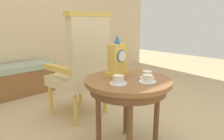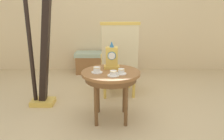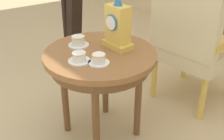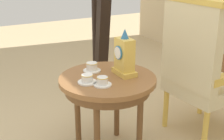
{
  "view_description": "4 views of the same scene",
  "coord_description": "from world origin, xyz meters",
  "px_view_note": "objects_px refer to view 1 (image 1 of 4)",
  "views": [
    {
      "loc": [
        -1.22,
        -1.09,
        1.06
      ],
      "look_at": [
        -0.03,
        0.12,
        0.66
      ],
      "focal_mm": 33.73,
      "sensor_mm": 36.0,
      "label": 1
    },
    {
      "loc": [
        0.01,
        -2.44,
        1.32
      ],
      "look_at": [
        0.01,
        -0.07,
        0.64
      ],
      "focal_mm": 34.38,
      "sensor_mm": 36.0,
      "label": 2
    },
    {
      "loc": [
        1.31,
        -1.03,
        1.38
      ],
      "look_at": [
        0.06,
        0.01,
        0.5
      ],
      "focal_mm": 48.25,
      "sensor_mm": 36.0,
      "label": 3
    },
    {
      "loc": [
        1.83,
        -0.98,
        1.42
      ],
      "look_at": [
        0.0,
        0.0,
        0.66
      ],
      "focal_mm": 50.51,
      "sensor_mm": 36.0,
      "label": 4
    }
  ],
  "objects_px": {
    "teacup_center": "(147,75)",
    "armchair": "(83,65)",
    "side_table": "(128,88)",
    "teacup_right": "(148,79)",
    "window_bench": "(15,80)",
    "mantel_clock": "(117,60)",
    "teacup_left": "(118,80)"
  },
  "relations": [
    {
      "from": "teacup_center",
      "to": "window_bench",
      "type": "height_order",
      "value": "teacup_center"
    },
    {
      "from": "mantel_clock",
      "to": "teacup_center",
      "type": "bearing_deg",
      "value": -64.89
    },
    {
      "from": "teacup_center",
      "to": "window_bench",
      "type": "distance_m",
      "value": 2.14
    },
    {
      "from": "side_table",
      "to": "teacup_center",
      "type": "relative_size",
      "value": 5.73
    },
    {
      "from": "teacup_center",
      "to": "mantel_clock",
      "type": "height_order",
      "value": "mantel_clock"
    },
    {
      "from": "teacup_right",
      "to": "armchair",
      "type": "xyz_separation_m",
      "value": [
        0.09,
        0.92,
        -0.04
      ]
    },
    {
      "from": "side_table",
      "to": "armchair",
      "type": "xyz_separation_m",
      "value": [
        0.11,
        0.75,
        0.06
      ]
    },
    {
      "from": "armchair",
      "to": "window_bench",
      "type": "distance_m",
      "value": 1.32
    },
    {
      "from": "mantel_clock",
      "to": "window_bench",
      "type": "xyz_separation_m",
      "value": [
        -0.2,
        1.85,
        -0.52
      ]
    },
    {
      "from": "teacup_right",
      "to": "window_bench",
      "type": "bearing_deg",
      "value": 95.69
    },
    {
      "from": "teacup_right",
      "to": "teacup_center",
      "type": "height_order",
      "value": "same"
    },
    {
      "from": "window_bench",
      "to": "teacup_center",
      "type": "bearing_deg",
      "value": -81.72
    },
    {
      "from": "teacup_center",
      "to": "armchair",
      "type": "xyz_separation_m",
      "value": [
        -0.0,
        0.85,
        -0.04
      ]
    },
    {
      "from": "window_bench",
      "to": "teacup_right",
      "type": "bearing_deg",
      "value": -84.31
    },
    {
      "from": "teacup_right",
      "to": "mantel_clock",
      "type": "height_order",
      "value": "mantel_clock"
    },
    {
      "from": "mantel_clock",
      "to": "armchair",
      "type": "bearing_deg",
      "value": 80.33
    },
    {
      "from": "teacup_center",
      "to": "armchair",
      "type": "height_order",
      "value": "armchair"
    },
    {
      "from": "teacup_right",
      "to": "window_bench",
      "type": "distance_m",
      "value": 2.2
    },
    {
      "from": "window_bench",
      "to": "armchair",
      "type": "bearing_deg",
      "value": -76.27
    },
    {
      "from": "side_table",
      "to": "teacup_center",
      "type": "distance_m",
      "value": 0.18
    },
    {
      "from": "side_table",
      "to": "teacup_left",
      "type": "bearing_deg",
      "value": -163.86
    },
    {
      "from": "armchair",
      "to": "window_bench",
      "type": "bearing_deg",
      "value": 103.73
    },
    {
      "from": "side_table",
      "to": "teacup_right",
      "type": "bearing_deg",
      "value": -80.91
    },
    {
      "from": "teacup_right",
      "to": "teacup_center",
      "type": "distance_m",
      "value": 0.11
    },
    {
      "from": "teacup_right",
      "to": "armchair",
      "type": "relative_size",
      "value": 0.11
    },
    {
      "from": "teacup_left",
      "to": "armchair",
      "type": "distance_m",
      "value": 0.84
    },
    {
      "from": "teacup_left",
      "to": "teacup_right",
      "type": "distance_m",
      "value": 0.22
    },
    {
      "from": "teacup_right",
      "to": "armchair",
      "type": "height_order",
      "value": "armchair"
    },
    {
      "from": "teacup_left",
      "to": "side_table",
      "type": "bearing_deg",
      "value": 16.14
    },
    {
      "from": "mantel_clock",
      "to": "armchair",
      "type": "height_order",
      "value": "armchair"
    },
    {
      "from": "teacup_center",
      "to": "armchair",
      "type": "distance_m",
      "value": 0.85
    },
    {
      "from": "teacup_left",
      "to": "teacup_center",
      "type": "xyz_separation_m",
      "value": [
        0.28,
        -0.05,
        -0.0
      ]
    }
  ]
}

